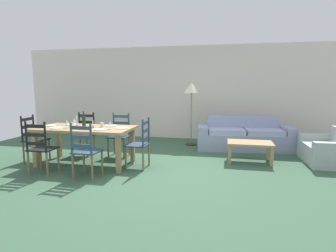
{
  "coord_description": "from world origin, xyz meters",
  "views": [
    {
      "loc": [
        1.46,
        -4.73,
        1.56
      ],
      "look_at": [
        0.31,
        0.61,
        0.75
      ],
      "focal_mm": 29.1,
      "sensor_mm": 36.0,
      "label": 1
    }
  ],
  "objects_px": {
    "dining_chair_near_right": "(86,150)",
    "wine_glass_far_left": "(74,120)",
    "dining_chair_far_left": "(84,134)",
    "dining_chair_head_west": "(34,139)",
    "dining_chair_head_east": "(140,143)",
    "dining_table": "(85,132)",
    "coffee_cup_secondary": "(72,125)",
    "couch": "(244,137)",
    "coffee_table": "(250,145)",
    "dining_chair_far_right": "(120,135)",
    "coffee_cup_primary": "(102,125)",
    "wine_bottle": "(84,122)",
    "dining_chair_near_left": "(41,148)",
    "wine_glass_near_right": "(110,123)",
    "wine_glass_near_left": "(67,122)",
    "armchair_upholstered": "(329,151)",
    "standing_lamp": "(192,92)"
  },
  "relations": [
    {
      "from": "dining_chair_near_right",
      "to": "wine_glass_far_left",
      "type": "relative_size",
      "value": 5.96
    },
    {
      "from": "dining_chair_far_left",
      "to": "wine_glass_far_left",
      "type": "height_order",
      "value": "dining_chair_far_left"
    },
    {
      "from": "dining_chair_head_west",
      "to": "dining_chair_head_east",
      "type": "relative_size",
      "value": 1.0
    },
    {
      "from": "dining_table",
      "to": "coffee_cup_secondary",
      "type": "relative_size",
      "value": 21.11
    },
    {
      "from": "couch",
      "to": "coffee_table",
      "type": "xyz_separation_m",
      "value": [
        0.05,
        -1.22,
        0.06
      ]
    },
    {
      "from": "wine_glass_far_left",
      "to": "coffee_cup_secondary",
      "type": "relative_size",
      "value": 1.79
    },
    {
      "from": "dining_table",
      "to": "dining_chair_near_right",
      "type": "height_order",
      "value": "dining_chair_near_right"
    },
    {
      "from": "dining_chair_far_right",
      "to": "dining_chair_head_east",
      "type": "distance_m",
      "value": 1.05
    },
    {
      "from": "dining_table",
      "to": "coffee_cup_primary",
      "type": "height_order",
      "value": "coffee_cup_primary"
    },
    {
      "from": "dining_chair_head_east",
      "to": "coffee_table",
      "type": "xyz_separation_m",
      "value": [
        2.08,
        0.86,
        -0.12
      ]
    },
    {
      "from": "wine_bottle",
      "to": "coffee_cup_secondary",
      "type": "relative_size",
      "value": 3.51
    },
    {
      "from": "dining_chair_near_left",
      "to": "dining_chair_near_right",
      "type": "height_order",
      "value": "same"
    },
    {
      "from": "wine_glass_far_left",
      "to": "couch",
      "type": "bearing_deg",
      "value": 29.04
    },
    {
      "from": "dining_chair_near_left",
      "to": "coffee_cup_secondary",
      "type": "relative_size",
      "value": 10.67
    },
    {
      "from": "wine_glass_near_right",
      "to": "coffee_cup_secondary",
      "type": "relative_size",
      "value": 1.79
    },
    {
      "from": "couch",
      "to": "coffee_table",
      "type": "relative_size",
      "value": 2.62
    },
    {
      "from": "dining_chair_head_east",
      "to": "wine_glass_near_right",
      "type": "distance_m",
      "value": 0.67
    },
    {
      "from": "dining_chair_near_left",
      "to": "wine_glass_near_right",
      "type": "bearing_deg",
      "value": 29.88
    },
    {
      "from": "coffee_table",
      "to": "dining_chair_far_right",
      "type": "bearing_deg",
      "value": -178.03
    },
    {
      "from": "dining_chair_near_left",
      "to": "couch",
      "type": "height_order",
      "value": "dining_chair_near_left"
    },
    {
      "from": "dining_chair_near_left",
      "to": "wine_glass_near_right",
      "type": "xyz_separation_m",
      "value": [
        1.05,
        0.6,
        0.38
      ]
    },
    {
      "from": "dining_chair_head_west",
      "to": "coffee_cup_primary",
      "type": "height_order",
      "value": "dining_chair_head_west"
    },
    {
      "from": "dining_chair_near_left",
      "to": "couch",
      "type": "xyz_separation_m",
      "value": [
        3.61,
        2.81,
        -0.19
      ]
    },
    {
      "from": "dining_chair_far_left",
      "to": "dining_chair_head_west",
      "type": "xyz_separation_m",
      "value": [
        -0.75,
        -0.73,
        0.0
      ]
    },
    {
      "from": "dining_table",
      "to": "wine_glass_near_left",
      "type": "distance_m",
      "value": 0.38
    },
    {
      "from": "wine_glass_near_right",
      "to": "armchair_upholstered",
      "type": "relative_size",
      "value": 0.14
    },
    {
      "from": "couch",
      "to": "wine_glass_near_right",
      "type": "bearing_deg",
      "value": -139.3
    },
    {
      "from": "dining_table",
      "to": "couch",
      "type": "height_order",
      "value": "couch"
    },
    {
      "from": "dining_chair_head_east",
      "to": "wine_bottle",
      "type": "height_order",
      "value": "wine_bottle"
    },
    {
      "from": "dining_table",
      "to": "wine_bottle",
      "type": "distance_m",
      "value": 0.21
    },
    {
      "from": "armchair_upholstered",
      "to": "coffee_cup_primary",
      "type": "bearing_deg",
      "value": -167.21
    },
    {
      "from": "dining_chair_head_west",
      "to": "wine_glass_near_right",
      "type": "bearing_deg",
      "value": -3.93
    },
    {
      "from": "wine_bottle",
      "to": "armchair_upholstered",
      "type": "relative_size",
      "value": 0.27
    },
    {
      "from": "wine_glass_near_left",
      "to": "coffee_cup_secondary",
      "type": "distance_m",
      "value": 0.13
    },
    {
      "from": "wine_glass_far_left",
      "to": "coffee_table",
      "type": "relative_size",
      "value": 0.18
    },
    {
      "from": "coffee_cup_secondary",
      "to": "armchair_upholstered",
      "type": "relative_size",
      "value": 0.08
    },
    {
      "from": "wine_glass_near_right",
      "to": "coffee_cup_secondary",
      "type": "height_order",
      "value": "wine_glass_near_right"
    },
    {
      "from": "coffee_cup_secondary",
      "to": "wine_glass_near_left",
      "type": "bearing_deg",
      "value": -108.62
    },
    {
      "from": "wine_bottle",
      "to": "coffee_cup_secondary",
      "type": "distance_m",
      "value": 0.28
    },
    {
      "from": "dining_chair_head_east",
      "to": "coffee_table",
      "type": "bearing_deg",
      "value": 22.5
    },
    {
      "from": "dining_chair_near_left",
      "to": "dining_chair_far_left",
      "type": "bearing_deg",
      "value": 88.82
    },
    {
      "from": "armchair_upholstered",
      "to": "wine_glass_far_left",
      "type": "bearing_deg",
      "value": -169.27
    },
    {
      "from": "coffee_table",
      "to": "armchair_upholstered",
      "type": "xyz_separation_m",
      "value": [
        1.58,
        0.25,
        -0.11
      ]
    },
    {
      "from": "wine_glass_near_left",
      "to": "coffee_cup_secondary",
      "type": "bearing_deg",
      "value": 71.38
    },
    {
      "from": "dining_chair_head_west",
      "to": "wine_bottle",
      "type": "xyz_separation_m",
      "value": [
        1.17,
        -0.03,
        0.39
      ]
    },
    {
      "from": "dining_chair_far_left",
      "to": "wine_bottle",
      "type": "distance_m",
      "value": 0.95
    },
    {
      "from": "dining_chair_head_west",
      "to": "coffee_cup_secondary",
      "type": "distance_m",
      "value": 0.96
    },
    {
      "from": "couch",
      "to": "standing_lamp",
      "type": "distance_m",
      "value": 1.76
    },
    {
      "from": "dining_chair_near_left",
      "to": "dining_chair_head_east",
      "type": "bearing_deg",
      "value": 24.8
    },
    {
      "from": "dining_chair_far_left",
      "to": "armchair_upholstered",
      "type": "xyz_separation_m",
      "value": [
        5.21,
        0.39,
        -0.23
      ]
    }
  ]
}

